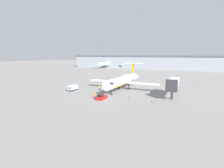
% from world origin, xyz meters
% --- Properties ---
extents(ground_plane, '(600.00, 600.00, 0.00)m').
position_xyz_m(ground_plane, '(0.00, 0.00, 0.00)').
color(ground_plane, gray).
extents(terminal_building, '(180.00, 16.80, 12.28)m').
position_xyz_m(terminal_building, '(0.00, 120.00, 6.17)').
color(terminal_building, '#8C939E').
rests_on(terminal_building, ground).
extents(airplane_main, '(27.28, 26.39, 9.60)m').
position_xyz_m(airplane_main, '(0.19, 17.66, 3.53)').
color(airplane_main, white).
rests_on(airplane_main, ground).
extents(pushback_tug, '(2.08, 4.17, 1.65)m').
position_xyz_m(pushback_tug, '(-0.18, 1.04, 0.60)').
color(pushback_tug, '#B21919').
rests_on(pushback_tug, ground).
extents(luggage_cart, '(2.03, 3.73, 2.02)m').
position_xyz_m(luggage_cart, '(-15.94, 7.76, 1.01)').
color(luggage_cart, '#232326').
rests_on(luggage_cart, ground).
extents(worker_near_tug, '(0.40, 0.24, 1.66)m').
position_xyz_m(worker_near_tug, '(-2.21, 0.75, 0.86)').
color(worker_near_tug, '#232838').
rests_on(worker_near_tug, ground).
extents(worker_by_wing, '(0.40, 0.24, 1.70)m').
position_xyz_m(worker_by_wing, '(-7.19, 12.82, 0.89)').
color(worker_by_wing, '#232838').
rests_on(worker_by_wing, ground).
extents(traffic_cone_left, '(0.70, 0.70, 0.72)m').
position_xyz_m(traffic_cone_left, '(-6.58, 7.13, 0.34)').
color(traffic_cone_left, black).
rests_on(traffic_cone_left, ground).
extents(traffic_cone_right, '(0.53, 0.53, 0.75)m').
position_xyz_m(traffic_cone_right, '(6.58, 6.56, 0.36)').
color(traffic_cone_right, black).
rests_on(traffic_cone_right, ground).
extents(traffic_cone_mid, '(0.72, 0.72, 0.74)m').
position_xyz_m(traffic_cone_mid, '(14.25, 4.33, 0.35)').
color(traffic_cone_mid, black).
rests_on(traffic_cone_mid, ground).
extents(airplane_parked_far_left, '(29.52, 38.75, 10.79)m').
position_xyz_m(airplane_parked_far_left, '(-50.60, 116.43, 3.99)').
color(airplane_parked_far_left, white).
rests_on(airplane_parked_far_left, ground).
extents(jet_bridge, '(3.20, 11.09, 6.19)m').
position_xyz_m(jet_bridge, '(18.85, 11.74, 4.44)').
color(jet_bridge, '#2D2D33').
rests_on(jet_bridge, ground).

